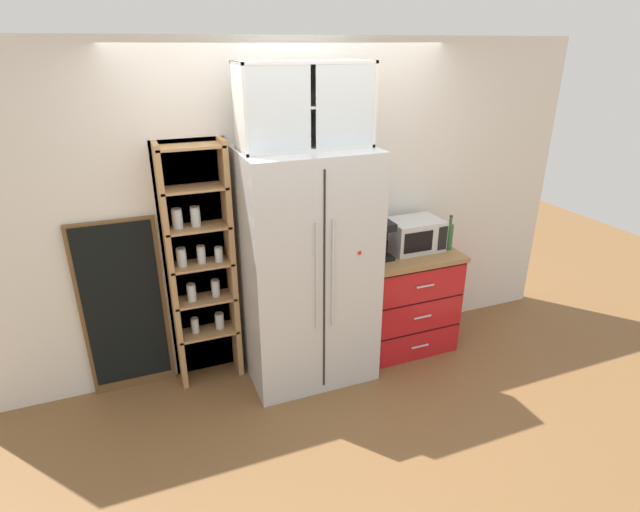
{
  "coord_description": "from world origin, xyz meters",
  "views": [
    {
      "loc": [
        -1.2,
        -3.26,
        2.5
      ],
      "look_at": [
        0.1,
        0.02,
        1.0
      ],
      "focal_mm": 28.32,
      "sensor_mm": 36.0,
      "label": 1
    }
  ],
  "objects_px": {
    "refrigerator": "(308,269)",
    "mug_red": "(412,249)",
    "bottle_green": "(449,234)",
    "chalkboard_menu": "(124,308)",
    "mug_navy": "(413,249)",
    "coffee_maker": "(379,239)",
    "microwave": "(414,235)"
  },
  "relations": [
    {
      "from": "mug_red",
      "to": "chalkboard_menu",
      "type": "distance_m",
      "value": 2.29
    },
    {
      "from": "chalkboard_menu",
      "to": "refrigerator",
      "type": "bearing_deg",
      "value": -12.92
    },
    {
      "from": "microwave",
      "to": "chalkboard_menu",
      "type": "bearing_deg",
      "value": 175.0
    },
    {
      "from": "microwave",
      "to": "chalkboard_menu",
      "type": "distance_m",
      "value": 2.36
    },
    {
      "from": "mug_navy",
      "to": "chalkboard_menu",
      "type": "xyz_separation_m",
      "value": [
        -2.26,
        0.31,
        -0.25
      ]
    },
    {
      "from": "refrigerator",
      "to": "bottle_green",
      "type": "relative_size",
      "value": 6.15
    },
    {
      "from": "bottle_green",
      "to": "chalkboard_menu",
      "type": "distance_m",
      "value": 2.64
    },
    {
      "from": "microwave",
      "to": "coffee_maker",
      "type": "bearing_deg",
      "value": -173.21
    },
    {
      "from": "mug_red",
      "to": "mug_navy",
      "type": "xyz_separation_m",
      "value": [
        -0.0,
        -0.02,
        0.01
      ]
    },
    {
      "from": "microwave",
      "to": "chalkboard_menu",
      "type": "relative_size",
      "value": 0.32
    },
    {
      "from": "refrigerator",
      "to": "mug_red",
      "type": "height_order",
      "value": "refrigerator"
    },
    {
      "from": "refrigerator",
      "to": "mug_navy",
      "type": "height_order",
      "value": "refrigerator"
    },
    {
      "from": "mug_navy",
      "to": "coffee_maker",
      "type": "bearing_deg",
      "value": 166.47
    },
    {
      "from": "refrigerator",
      "to": "mug_navy",
      "type": "bearing_deg",
      "value": -0.34
    },
    {
      "from": "microwave",
      "to": "mug_navy",
      "type": "distance_m",
      "value": 0.16
    },
    {
      "from": "microwave",
      "to": "chalkboard_menu",
      "type": "height_order",
      "value": "chalkboard_menu"
    },
    {
      "from": "mug_red",
      "to": "chalkboard_menu",
      "type": "bearing_deg",
      "value": 172.49
    },
    {
      "from": "bottle_green",
      "to": "refrigerator",
      "type": "bearing_deg",
      "value": 179.89
    },
    {
      "from": "coffee_maker",
      "to": "mug_navy",
      "type": "height_order",
      "value": "coffee_maker"
    },
    {
      "from": "mug_navy",
      "to": "bottle_green",
      "type": "distance_m",
      "value": 0.36
    },
    {
      "from": "mug_navy",
      "to": "mug_red",
      "type": "bearing_deg",
      "value": 88.84
    },
    {
      "from": "refrigerator",
      "to": "microwave",
      "type": "height_order",
      "value": "refrigerator"
    },
    {
      "from": "coffee_maker",
      "to": "mug_navy",
      "type": "relative_size",
      "value": 2.67
    },
    {
      "from": "mug_navy",
      "to": "chalkboard_menu",
      "type": "relative_size",
      "value": 0.08
    },
    {
      "from": "refrigerator",
      "to": "mug_navy",
      "type": "distance_m",
      "value": 0.92
    },
    {
      "from": "bottle_green",
      "to": "chalkboard_menu",
      "type": "xyz_separation_m",
      "value": [
        -2.6,
        0.31,
        -0.33
      ]
    },
    {
      "from": "mug_navy",
      "to": "chalkboard_menu",
      "type": "distance_m",
      "value": 2.29
    },
    {
      "from": "mug_navy",
      "to": "chalkboard_menu",
      "type": "height_order",
      "value": "chalkboard_menu"
    },
    {
      "from": "mug_red",
      "to": "mug_navy",
      "type": "height_order",
      "value": "mug_navy"
    },
    {
      "from": "refrigerator",
      "to": "coffee_maker",
      "type": "relative_size",
      "value": 5.89
    },
    {
      "from": "chalkboard_menu",
      "to": "mug_navy",
      "type": "bearing_deg",
      "value": -7.89
    },
    {
      "from": "refrigerator",
      "to": "mug_red",
      "type": "bearing_deg",
      "value": 0.62
    }
  ]
}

